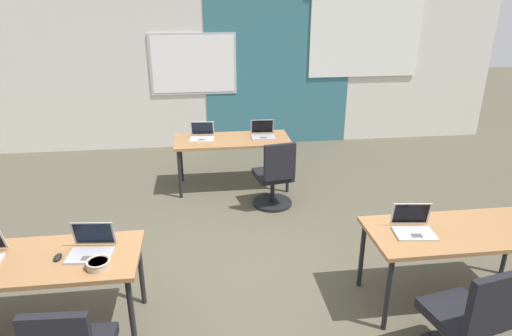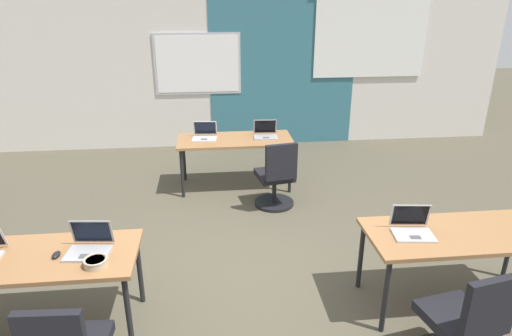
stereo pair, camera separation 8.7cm
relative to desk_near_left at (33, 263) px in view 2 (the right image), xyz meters
The scene contains 13 objects.
ground_plane 1.96m from the desk_near_left, 18.92° to the left, with size 24.00×24.00×0.00m.
back_wall_assembly 5.17m from the desk_near_left, 69.50° to the left, with size 10.00×0.27×2.80m.
desk_near_left is the anchor object (origin of this frame).
desk_near_right 3.50m from the desk_near_left, ahead, with size 1.60×0.70×0.72m.
desk_far_center 3.30m from the desk_near_left, 57.99° to the left, with size 1.60×0.70×0.72m.
laptop_near_right_inner 3.08m from the desk_near_left, ahead, with size 0.36×0.32×0.23m.
chair_near_right_inner 3.25m from the desk_near_left, 13.31° to the right, with size 0.52×0.57×0.92m.
laptop_near_left_inner 0.45m from the desk_near_left, ahead, with size 0.36×0.31×0.23m.
mouse_near_left_inner 0.21m from the desk_near_left, ahead, with size 0.07×0.11×0.03m.
laptop_far_right 3.59m from the desk_near_left, 52.40° to the left, with size 0.35×0.31×0.23m.
chair_far_right 3.06m from the desk_near_left, 42.85° to the left, with size 0.52×0.57×0.92m.
laptop_far_left 3.16m from the desk_near_left, 65.04° to the left, with size 0.36×0.34×0.23m.
snack_bowl 0.56m from the desk_near_left, 19.17° to the right, with size 0.18×0.18×0.06m.
Camera 2 is at (-0.34, -3.69, 2.61)m, focal length 30.97 mm.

